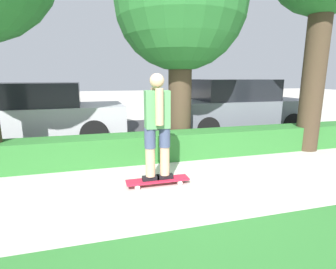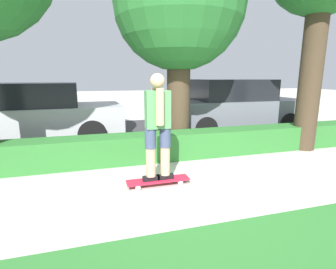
# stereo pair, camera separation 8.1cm
# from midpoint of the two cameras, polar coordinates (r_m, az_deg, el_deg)

# --- Properties ---
(ground_plane) EXTENTS (60.00, 60.00, 0.00)m
(ground_plane) POSITION_cam_midpoint_polar(r_m,az_deg,el_deg) (4.09, 5.20, -11.80)
(ground_plane) COLOR #BCB7AD
(street_asphalt) EXTENTS (13.86, 5.00, 0.01)m
(street_asphalt) POSITION_cam_midpoint_polar(r_m,az_deg,el_deg) (7.98, -5.35, 0.27)
(street_asphalt) COLOR #38383A
(street_asphalt) RESTS_ON ground_plane
(hedge_row) EXTENTS (13.86, 0.60, 0.54)m
(hedge_row) POSITION_cam_midpoint_polar(r_m,az_deg,el_deg) (5.44, -0.62, -2.52)
(hedge_row) COLOR #2D702D
(hedge_row) RESTS_ON ground_plane
(skateboard) EXTENTS (0.99, 0.24, 0.10)m
(skateboard) POSITION_cam_midpoint_polar(r_m,az_deg,el_deg) (4.19, -1.68, -9.96)
(skateboard) COLOR red
(skateboard) RESTS_ON ground_plane
(skater_person) EXTENTS (0.49, 0.42, 1.63)m
(skater_person) POSITION_cam_midpoint_polar(r_m,az_deg,el_deg) (3.94, -1.76, 2.05)
(skater_person) COLOR black
(skater_person) RESTS_ON skateboard
(tree_mid) EXTENTS (2.80, 2.80, 4.60)m
(tree_mid) POSITION_cam_midpoint_polar(r_m,az_deg,el_deg) (6.15, 3.21, 26.20)
(tree_mid) COLOR #423323
(tree_mid) RESTS_ON ground_plane
(parked_car_front) EXTENTS (4.03, 1.87, 1.54)m
(parked_car_front) POSITION_cam_midpoint_polar(r_m,az_deg,el_deg) (7.32, -25.56, 4.34)
(parked_car_front) COLOR #B7B7BC
(parked_car_front) RESTS_ON ground_plane
(parked_car_middle) EXTENTS (4.27, 1.77, 1.60)m
(parked_car_middle) POSITION_cam_midpoint_polar(r_m,az_deg,el_deg) (8.29, 15.01, 6.10)
(parked_car_middle) COLOR slate
(parked_car_middle) RESTS_ON ground_plane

